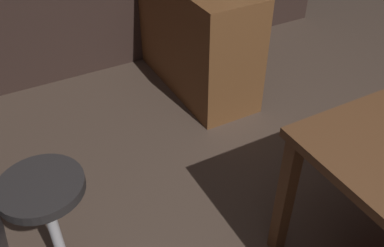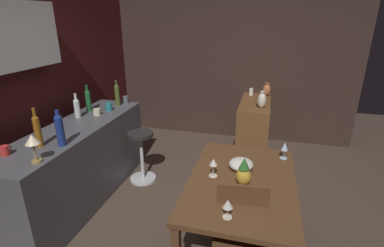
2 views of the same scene
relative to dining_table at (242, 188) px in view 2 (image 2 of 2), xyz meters
name	(u,v)px [view 2 (image 2 of 2)]	position (x,y,z in m)	size (l,w,h in m)	color
ground_plane	(204,230)	(0.17, 0.35, -0.65)	(9.00, 9.00, 0.00)	#47382D
wall_kitchen_back	(0,82)	(0.11, 2.43, 0.76)	(5.20, 0.33, 2.60)	#4C1919
wall_side_right	(220,62)	(2.72, 0.65, 0.65)	(0.10, 4.40, 2.60)	#33231E
dining_table	(242,188)	(0.00, 0.00, 0.00)	(1.35, 0.87, 0.74)	#56351E
kitchen_counter	(79,164)	(0.36, 1.86, -0.20)	(2.10, 0.60, 0.90)	#4C4C51
sideboard_cabinet	(253,127)	(2.13, 0.00, -0.24)	(1.10, 0.44, 0.82)	brown
chair_near_window	(240,241)	(-0.45, -0.04, -0.15)	(0.44, 0.44, 0.90)	#56351E
bar_stool	(142,155)	(0.90, 1.34, -0.30)	(0.34, 0.34, 0.67)	#262323
wine_glass_left	(285,147)	(0.49, -0.35, 0.20)	(0.07, 0.07, 0.17)	silver
wine_glass_right	(213,163)	(-0.01, 0.25, 0.21)	(0.07, 0.07, 0.16)	silver
wine_glass_center	(228,205)	(-0.51, 0.05, 0.19)	(0.07, 0.07, 0.14)	silver
pineapple_centerpiece	(244,173)	(-0.07, -0.01, 0.19)	(0.12, 0.12, 0.24)	gold
fruit_bowl	(241,164)	(0.17, 0.03, 0.14)	(0.22, 0.22, 0.10)	beige
wine_bottle_green	(88,99)	(0.90, 2.01, 0.39)	(0.06, 0.06, 0.33)	#1E592D
wine_bottle_olive	(117,94)	(1.21, 1.78, 0.40)	(0.06, 0.06, 0.34)	#475623
wine_bottle_amber	(37,130)	(-0.15, 1.84, 0.41)	(0.06, 0.06, 0.37)	#8C5114
wine_bottle_cobalt	(60,129)	(-0.09, 1.66, 0.41)	(0.07, 0.07, 0.34)	navy
wine_bottle_clear	(77,107)	(0.64, 2.00, 0.37)	(0.07, 0.07, 0.29)	silver
cup_teal	(109,107)	(0.97, 1.78, 0.29)	(0.11, 0.08, 0.10)	teal
cup_red	(5,151)	(-0.38, 2.00, 0.29)	(0.11, 0.07, 0.09)	red
cup_cream	(97,112)	(0.78, 1.83, 0.28)	(0.12, 0.09, 0.08)	beige
cup_slate	(126,100)	(1.33, 1.72, 0.29)	(0.11, 0.07, 0.10)	#515660
counter_lamp	(33,142)	(-0.42, 1.64, 0.43)	(0.12, 0.12, 0.24)	#A58447
pillar_candle_tall	(251,92)	(2.49, 0.10, 0.22)	(0.06, 0.06, 0.14)	white
vase_copper	(267,90)	(2.53, -0.14, 0.26)	(0.13, 0.13, 0.21)	#B26038
vase_ceramic_ivory	(262,100)	(1.83, -0.09, 0.28)	(0.12, 0.12, 0.24)	beige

